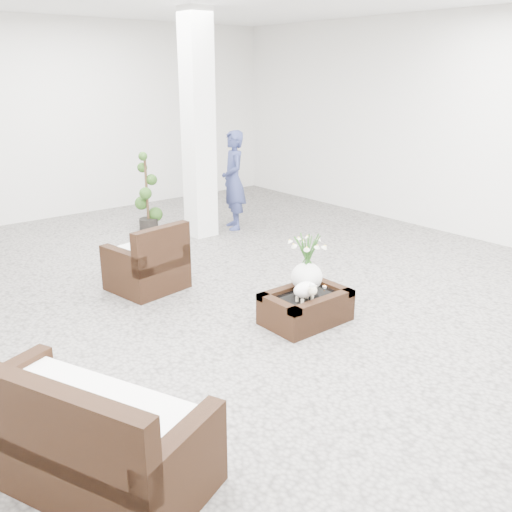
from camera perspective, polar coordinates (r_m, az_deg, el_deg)
ground at (r=6.57m, az=-0.55°, el=-4.92°), size 11.00×11.00×0.00m
column at (r=9.05m, az=-5.89°, el=12.90°), size 0.40×0.40×3.50m
coffee_table at (r=6.09m, az=5.08°, el=-5.33°), size 0.90×0.60×0.31m
sheep_figurine at (r=5.85m, az=4.98°, el=-3.59°), size 0.28×0.23×0.21m
planter_narcissus at (r=6.03m, az=5.25°, el=0.06°), size 0.44×0.44×0.80m
tealight at (r=6.24m, az=6.98°, el=-3.12°), size 0.04×0.04×0.03m
armchair at (r=7.03m, az=-11.16°, el=0.01°), size 0.91×0.89×0.85m
loveseat at (r=3.96m, az=-16.99°, el=-15.46°), size 1.39×1.85×0.89m
topiary at (r=9.59m, az=-11.04°, el=6.34°), size 0.35×0.35×1.31m
shopper at (r=9.54m, az=-2.30°, el=7.68°), size 0.60×0.71×1.66m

